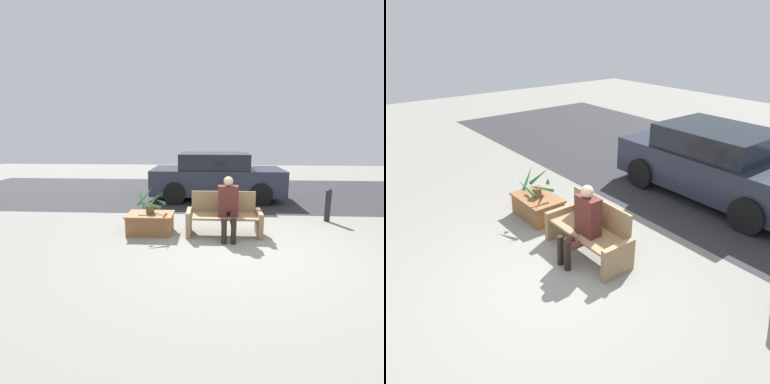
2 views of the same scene
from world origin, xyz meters
The scene contains 7 objects.
ground_plane centered at (0.00, 0.00, 0.00)m, with size 30.00×30.00×0.00m, color gray.
road_surface centered at (0.00, 5.38, 0.00)m, with size 20.00×6.00×0.01m, color #2D2D30.
bench centered at (-0.27, 0.84, 0.38)m, with size 1.53×0.60×0.87m.
person_seated centered at (-0.19, 0.64, 0.66)m, with size 0.40×0.62×1.24m.
planter_box centered at (-1.81, 0.82, 0.23)m, with size 0.97×0.66×0.42m.
potted_plant centered at (-1.79, 0.81, 0.66)m, with size 0.62×0.62×0.55m.
parked_car centered at (-0.35, 4.30, 0.73)m, with size 4.08×1.98×1.47m.
Camera 2 is at (3.68, -2.45, 3.42)m, focal length 35.00 mm.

